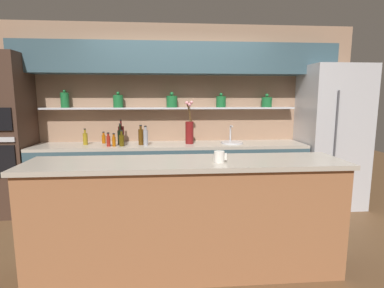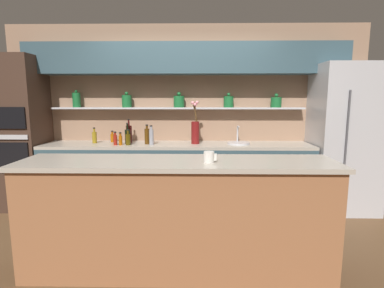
{
  "view_description": "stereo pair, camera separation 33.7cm",
  "coord_description": "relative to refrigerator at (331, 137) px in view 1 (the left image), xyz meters",
  "views": [
    {
      "loc": [
        -0.16,
        -2.89,
        1.56
      ],
      "look_at": [
        0.11,
        0.44,
        1.04
      ],
      "focal_mm": 28.0,
      "sensor_mm": 36.0,
      "label": 1
    },
    {
      "loc": [
        0.17,
        -2.9,
        1.56
      ],
      "look_at": [
        0.11,
        0.44,
        1.04
      ],
      "focal_mm": 28.0,
      "sensor_mm": 36.0,
      "label": 2
    }
  ],
  "objects": [
    {
      "name": "bottle_spirit_2",
      "position": [
        -2.64,
        -0.06,
        0.03
      ],
      "size": [
        0.06,
        0.06,
        0.27
      ],
      "color": "gray",
      "rests_on": "back_counter_unit"
    },
    {
      "name": "island_counter",
      "position": [
        -2.18,
        -1.56,
        -0.49
      ],
      "size": [
        2.75,
        0.61,
        1.02
      ],
      "color": "#99603D",
      "rests_on": "ground_plane"
    },
    {
      "name": "bottle_oil_1",
      "position": [
        -2.95,
        -0.1,
        0.0
      ],
      "size": [
        0.07,
        0.07,
        0.21
      ],
      "color": "#47380A",
      "rests_on": "back_counter_unit"
    },
    {
      "name": "bottle_spirit_8",
      "position": [
        -2.71,
        -0.0,
        0.03
      ],
      "size": [
        0.07,
        0.07,
        0.27
      ],
      "color": "#4C2D0C",
      "rests_on": "back_counter_unit"
    },
    {
      "name": "bottle_wine_3",
      "position": [
        -3.0,
        0.15,
        0.05
      ],
      "size": [
        0.08,
        0.08,
        0.34
      ],
      "color": "#380C0C",
      "rests_on": "back_counter_unit"
    },
    {
      "name": "oven_tower",
      "position": [
        -4.48,
        0.04,
        0.06
      ],
      "size": [
        0.6,
        0.64,
        2.12
      ],
      "color": "#3D281E",
      "rests_on": "ground_plane"
    },
    {
      "name": "flower_vase",
      "position": [
        -2.04,
        0.04,
        0.11
      ],
      "size": [
        0.12,
        0.14,
        0.6
      ],
      "color": "maroon",
      "rests_on": "back_counter_unit"
    },
    {
      "name": "coffee_mug",
      "position": [
        -1.91,
        -1.64,
        0.07
      ],
      "size": [
        0.11,
        0.09,
        0.09
      ],
      "color": "silver",
      "rests_on": "island_counter"
    },
    {
      "name": "sink_fixture",
      "position": [
        -1.44,
        0.05,
        -0.06
      ],
      "size": [
        0.31,
        0.31,
        0.25
      ],
      "color": "#B7B7BC",
      "rests_on": "back_counter_unit"
    },
    {
      "name": "bottle_sauce_4",
      "position": [
        -3.05,
        -0.1,
        -0.01
      ],
      "size": [
        0.05,
        0.05,
        0.18
      ],
      "color": "#9E4C0A",
      "rests_on": "back_counter_unit"
    },
    {
      "name": "bottle_sauce_0",
      "position": [
        -3.13,
        -0.1,
        -0.0
      ],
      "size": [
        0.05,
        0.05,
        0.18
      ],
      "color": "maroon",
      "rests_on": "back_counter_unit"
    },
    {
      "name": "bottle_oil_7",
      "position": [
        -3.47,
        0.07,
        0.01
      ],
      "size": [
        0.06,
        0.06,
        0.22
      ],
      "color": "olive",
      "rests_on": "back_counter_unit"
    },
    {
      "name": "ground_plane",
      "position": [
        -2.18,
        -1.2,
        -1.0
      ],
      "size": [
        12.0,
        12.0,
        0.0
      ],
      "primitive_type": "plane",
      "color": "brown"
    },
    {
      "name": "bottle_wine_5",
      "position": [
        -2.99,
        0.05,
        0.02
      ],
      "size": [
        0.07,
        0.07,
        0.29
      ],
      "color": "black",
      "rests_on": "back_counter_unit"
    },
    {
      "name": "back_counter_unit",
      "position": [
        -2.3,
        0.04,
        -0.54
      ],
      "size": [
        3.73,
        0.62,
        0.92
      ],
      "color": "#334C56",
      "rests_on": "ground_plane"
    },
    {
      "name": "refrigerator",
      "position": [
        0.0,
        0.0,
        0.0
      ],
      "size": [
        0.83,
        0.73,
        2.0
      ],
      "color": "#B7B7BC",
      "rests_on": "ground_plane"
    },
    {
      "name": "back_wall_unit",
      "position": [
        -2.19,
        0.33,
        0.55
      ],
      "size": [
        5.2,
        0.44,
        2.6
      ],
      "color": "#937056",
      "rests_on": "ground_plane"
    },
    {
      "name": "bottle_sauce_6",
      "position": [
        -3.24,
        0.17,
        -0.01
      ],
      "size": [
        0.05,
        0.05,
        0.17
      ],
      "color": "#9E4C0A",
      "rests_on": "back_counter_unit"
    }
  ]
}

